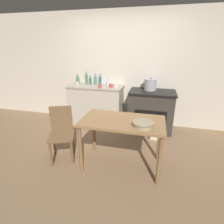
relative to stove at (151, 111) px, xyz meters
The scene contains 19 objects.
ground_plane 1.51m from the stove, 119.91° to the right, with size 14.00×14.00×0.00m, color #896B4C.
wall_back 1.14m from the stove, 154.79° to the left, with size 8.00×0.07×2.55m.
counter_cabinet 1.29m from the stove, behind, with size 1.26×0.61×0.95m.
stove is the anchor object (origin of this frame).
work_table 1.51m from the stove, 104.53° to the right, with size 1.22×0.69×0.79m.
chair 2.01m from the stove, 133.96° to the right, with size 0.52×0.52×0.88m.
flour_sack 0.53m from the stove, 71.36° to the right, with size 0.23×0.16×0.35m, color beige.
stock_pot 0.58m from the stove, 128.45° to the left, with size 0.27×0.27×0.27m.
mixing_bowl_large 1.63m from the stove, 92.27° to the right, with size 0.29×0.29×0.07m.
bottle_far_left 1.70m from the stove, behind, with size 0.08×0.08×0.29m.
bottle_left 1.48m from the stove, behind, with size 0.07×0.07×0.25m.
bottle_mid_left 1.18m from the stove, behind, with size 0.06×0.06×0.23m.
bottle_center_left 1.38m from the stove, behind, with size 0.07×0.07×0.24m.
bottle_center 1.90m from the stove, behind, with size 0.08×0.08×0.22m.
bottle_center_right 1.57m from the stove, behind, with size 0.06×0.06×0.22m.
cup_mid_right 1.25m from the stove, 169.36° to the right, with size 0.08×0.08×0.08m, color #B74C42.
cup_right 1.05m from the stove, behind, with size 0.09×0.09×0.08m, color #B74C42.
cup_far_right 0.95m from the stove, behind, with size 0.09×0.09×0.09m, color silver.
cup_end_right 1.78m from the stove, behind, with size 0.08×0.08×0.09m, color beige.
Camera 1 is at (0.77, -2.51, 1.82)m, focal length 28.00 mm.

